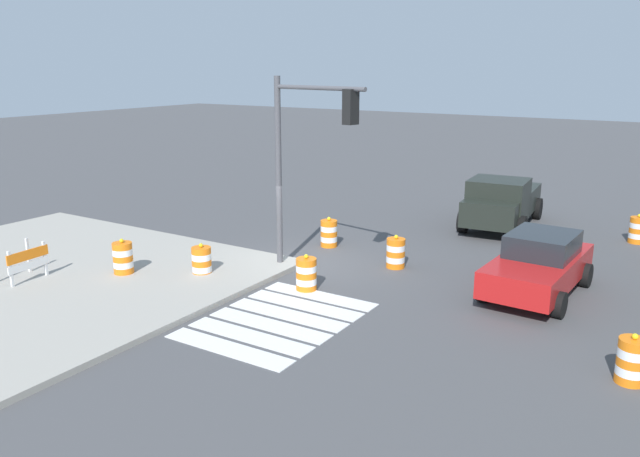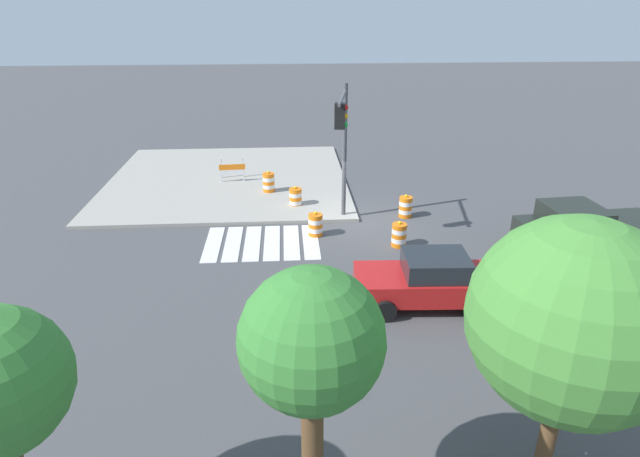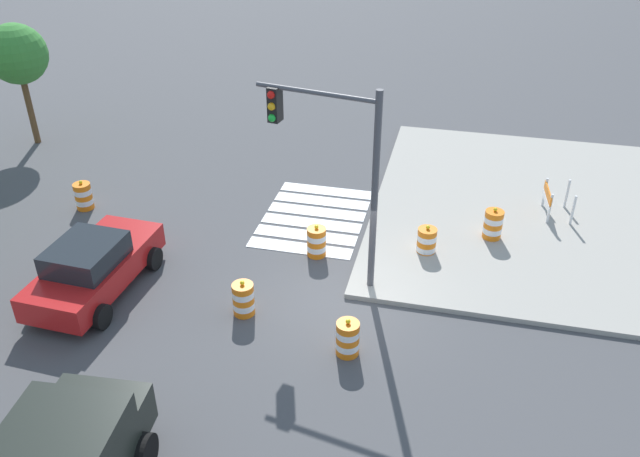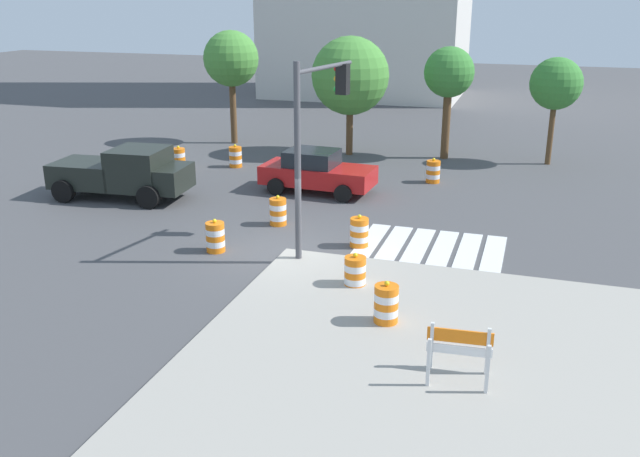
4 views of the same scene
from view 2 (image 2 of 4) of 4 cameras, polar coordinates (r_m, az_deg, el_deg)
ground_plane at (r=22.45m, az=4.20°, el=0.67°), size 120.00×120.00×0.00m
sidewalk_corner at (r=28.00m, az=-9.80°, el=5.21°), size 12.00×12.00×0.15m
crosswalk_stripes at (r=20.61m, az=-6.21°, el=-1.52°), size 4.35×3.20×0.02m
sports_car at (r=16.52m, az=11.51°, el=-5.42°), size 4.38×2.30×1.63m
pickup_truck at (r=21.43m, az=26.52°, el=-0.19°), size 5.29×2.67×1.92m
traffic_barrel_near_corner at (r=23.86m, az=-2.64°, el=3.28°), size 0.56×0.56×1.02m
traffic_barrel_median_near at (r=23.10m, az=9.15°, el=2.30°), size 0.56×0.56×1.02m
traffic_barrel_median_far at (r=20.97m, az=-0.49°, el=0.39°), size 0.56×0.56×1.02m
traffic_barrel_far_curb at (r=20.30m, az=8.46°, el=-0.68°), size 0.56×0.56×1.02m
traffic_barrel_lane_center at (r=13.84m, az=-2.55°, el=-12.91°), size 0.56×0.56×1.02m
traffic_barrel_opposite_curb at (r=16.48m, az=29.98°, el=-9.92°), size 0.56×0.56×1.02m
traffic_barrel_on_sidewalk at (r=25.58m, az=-5.52°, el=4.95°), size 0.56×0.56×1.02m
construction_barricade at (r=27.39m, az=-9.38°, el=6.24°), size 1.30×0.87×1.00m
traffic_light_pole at (r=20.65m, az=2.50°, el=10.11°), size 0.78×3.25×5.50m
street_tree_streetside_near at (r=8.19m, az=-0.89°, el=-12.27°), size 2.26×2.26×5.08m
street_tree_streetside_mid at (r=10.00m, az=25.52°, el=-8.88°), size 3.59×3.59×5.49m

